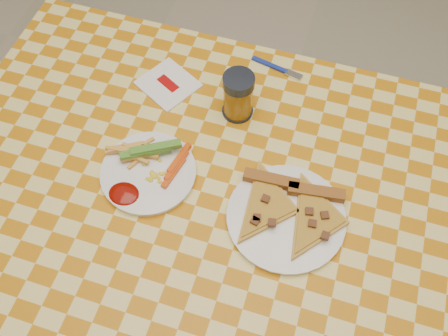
# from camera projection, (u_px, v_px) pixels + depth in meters

# --- Properties ---
(ground) EXTENTS (8.00, 8.00, 0.00)m
(ground) POSITION_uv_depth(u_px,v_px,m) (224.00, 300.00, 1.69)
(ground) COLOR beige
(ground) RESTS_ON ground
(table) EXTENTS (1.28, 0.88, 0.76)m
(table) POSITION_uv_depth(u_px,v_px,m) (224.00, 213.00, 1.10)
(table) COLOR white
(table) RESTS_ON ground
(plate_left) EXTENTS (0.22, 0.22, 0.01)m
(plate_left) POSITION_uv_depth(u_px,v_px,m) (149.00, 173.00, 1.06)
(plate_left) COLOR white
(plate_left) RESTS_ON table
(plate_right) EXTENTS (0.26, 0.26, 0.01)m
(plate_right) POSITION_uv_depth(u_px,v_px,m) (286.00, 218.00, 1.01)
(plate_right) COLOR white
(plate_right) RESTS_ON table
(fries_veggies) EXTENTS (0.20, 0.18, 0.04)m
(fries_veggies) POSITION_uv_depth(u_px,v_px,m) (147.00, 162.00, 1.06)
(fries_veggies) COLOR #FAB44F
(fries_veggies) RESTS_ON plate_left
(pizza_slices) EXTENTS (0.26, 0.24, 0.02)m
(pizza_slices) POSITION_uv_depth(u_px,v_px,m) (290.00, 208.00, 1.01)
(pizza_slices) COLOR gold
(pizza_slices) RESTS_ON plate_right
(drink_glass) EXTENTS (0.07, 0.07, 0.12)m
(drink_glass) POSITION_uv_depth(u_px,v_px,m) (238.00, 96.00, 1.11)
(drink_glass) COLOR black
(drink_glass) RESTS_ON table
(napkin) EXTENTS (0.16, 0.16, 0.01)m
(napkin) POSITION_uv_depth(u_px,v_px,m) (168.00, 84.00, 1.19)
(napkin) COLOR white
(napkin) RESTS_ON table
(fork) EXTENTS (0.13, 0.04, 0.01)m
(fork) POSITION_uv_depth(u_px,v_px,m) (277.00, 68.00, 1.22)
(fork) COLOR #152A97
(fork) RESTS_ON table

